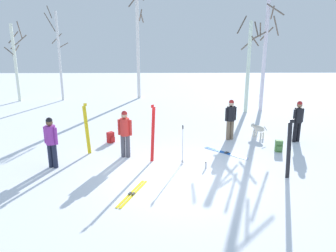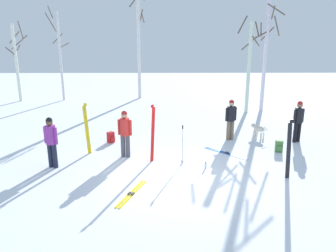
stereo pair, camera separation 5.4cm
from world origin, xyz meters
The scene contains 20 objects.
ground_plane centered at (0.00, 0.00, 0.00)m, with size 60.00×60.00×0.00m, color white.
person_0 centered at (-4.24, 0.83, 0.98)m, with size 0.49×0.34×1.72m.
person_1 centered at (-1.94, 1.77, 0.98)m, with size 0.51×0.34×1.72m.
person_2 centered at (4.94, 3.47, 0.98)m, with size 0.49×0.34×1.72m.
person_3 centered at (2.24, 3.79, 0.98)m, with size 0.49×0.34×1.72m.
dog centered at (3.50, 4.06, 0.39)m, with size 0.53×0.78×0.57m.
ski_pair_planted_0 centered at (3.22, -0.10, 0.93)m, with size 0.22×0.04×1.87m.
ski_pair_planted_1 centered at (-3.38, 2.13, 0.95)m, with size 0.21×0.12×1.92m.
ski_pair_planted_2 centered at (-0.93, 1.37, 1.00)m, with size 0.19×0.17×2.01m.
ski_pair_lying_0 centered at (1.76, 2.12, 0.01)m, with size 1.43×1.41×0.05m.
ski_pair_lying_1 centered at (-1.43, -1.09, 0.01)m, with size 0.74×1.65×0.05m.
ski_poles_0 centered at (0.08, 1.11, 0.73)m, with size 0.07×0.20×1.35m.
backpack_0 centered at (-2.75, 3.44, 0.21)m, with size 0.35×0.34×0.44m.
backpack_1 centered at (3.80, 2.27, 0.21)m, with size 0.29×0.31×0.44m.
water_bottle_0 centered at (0.83, 0.66, 0.11)m, with size 0.07×0.07×0.23m.
birch_tree_0 centered at (-10.35, 12.47, 2.69)m, with size 1.29×1.30×5.16m.
birch_tree_1 centered at (-7.53, 12.72, 3.07)m, with size 1.32×1.33×6.15m.
birch_tree_2 centered at (-2.33, 13.44, 3.84)m, with size 1.09×1.09×7.38m.
birch_tree_3 centered at (4.19, 8.95, 2.75)m, with size 1.58×1.46×5.35m.
birch_tree_4 centered at (5.16, 9.32, 3.28)m, with size 1.44×1.44×6.17m.
Camera 1 is at (-0.53, -9.18, 4.20)m, focal length 34.32 mm.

